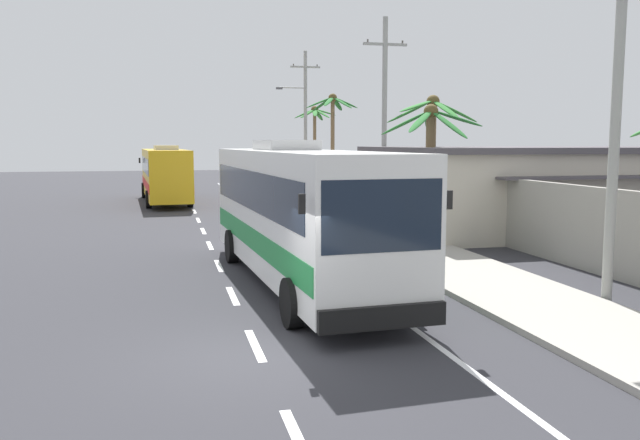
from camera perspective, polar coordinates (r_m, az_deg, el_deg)
name	(u,v)px	position (r m, az deg, el deg)	size (l,w,h in m)	color
ground_plane	(258,353)	(12.12, -5.39, -11.45)	(160.00, 160.00, 0.00)	#303035
sidewalk_kerb	(410,248)	(23.28, 7.84, -2.47)	(3.20, 90.00, 0.14)	#A8A399
lane_markings	(258,235)	(26.84, -5.45, -1.35)	(3.47, 71.55, 0.01)	white
boundary_wall	(460,203)	(28.28, 12.13, 1.49)	(0.24, 60.00, 2.51)	#9E998E
coach_bus_foreground	(299,209)	(17.54, -1.88, 0.94)	(3.50, 12.08, 3.85)	white
coach_bus_far_lane	(165,173)	(42.38, -13.37, 4.02)	(3.35, 11.85, 3.62)	gold
motorcycle_beside_bus	(299,216)	(27.67, -1.84, 0.32)	(0.56, 1.96, 1.67)	black
pedestrian_near_kerb	(369,217)	(25.12, 4.32, 0.30)	(0.36, 0.36, 1.57)	black
pedestrian_midwalk	(361,200)	(31.36, 3.61, 1.75)	(0.36, 0.36, 1.72)	red
utility_pole_nearest	(614,76)	(16.64, 24.29, 11.35)	(3.88, 0.24, 9.95)	#9E9E99
utility_pole_mid	(384,117)	(31.47, 5.63, 8.96)	(2.14, 0.24, 9.61)	#9E9E99
utility_pole_far	(305,119)	(47.36, -1.35, 8.77)	(3.18, 0.24, 10.23)	#9E9E99
palm_second	(432,134)	(28.55, 9.74, 7.38)	(3.96, 4.04, 5.80)	brown
palm_third	(315,126)	(50.31, -0.47, 8.18)	(3.22, 3.21, 6.55)	brown
palm_fourth	(431,147)	(25.48, 9.64, 6.26)	(3.84, 3.79, 5.24)	brown
palm_farthest	(333,121)	(43.37, 1.10, 8.66)	(3.57, 3.15, 6.97)	brown
roadside_building	(546,187)	(30.52, 19.08, 2.70)	(14.59, 9.74, 3.60)	beige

